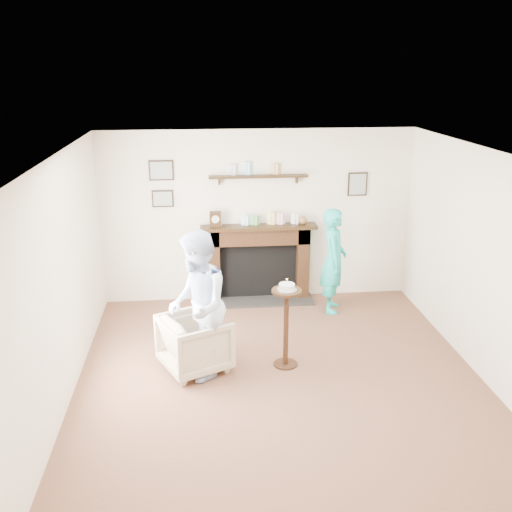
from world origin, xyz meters
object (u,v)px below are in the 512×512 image
(armchair, at_px, (196,368))
(man, at_px, (200,374))
(pedestal_table, at_px, (286,313))
(woman, at_px, (331,309))

(armchair, xyz_separation_m, man, (0.04, -0.13, 0.00))
(pedestal_table, bearing_deg, man, -173.75)
(armchair, bearing_deg, woman, -77.51)
(armchair, relative_size, man, 0.43)
(armchair, height_order, man, man)
(woman, xyz_separation_m, pedestal_table, (-0.89, -1.51, 0.67))
(armchair, distance_m, woman, 2.44)
(armchair, distance_m, pedestal_table, 1.24)
(armchair, xyz_separation_m, pedestal_table, (1.04, -0.02, 0.67))
(armchair, bearing_deg, pedestal_table, -116.34)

